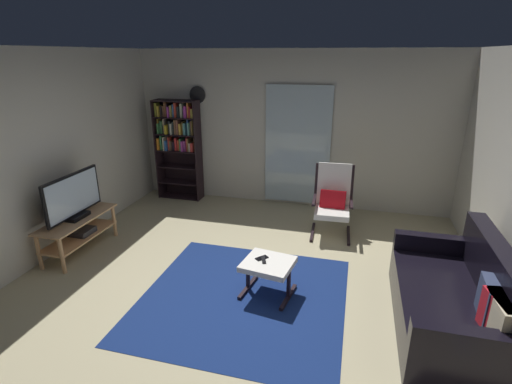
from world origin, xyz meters
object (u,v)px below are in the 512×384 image
leather_sofa (457,303)px  lounge_armchair (333,198)px  television (73,198)px  ottoman (268,267)px  bookshelf_near_tv (178,139)px  tv_remote (264,260)px  wall_clock (198,95)px  cell_phone (262,258)px  tv_stand (79,229)px

leather_sofa → lounge_armchair: bearing=124.2°
television → ottoman: bearing=-6.9°
bookshelf_near_tv → tv_remote: 3.47m
tv_remote → wall_clock: 3.61m
bookshelf_near_tv → wall_clock: (0.35, 0.15, 0.77)m
wall_clock → leather_sofa: bearing=-37.6°
bookshelf_near_tv → television: bearing=-99.9°
cell_phone → wall_clock: size_ratio=0.48×
tv_stand → lounge_armchair: bearing=24.3°
tv_stand → ottoman: tv_stand is taller
tv_remote → bookshelf_near_tv: bearing=110.3°
television → cell_phone: bearing=-6.0°
lounge_armchair → tv_remote: lounge_armchair is taller
lounge_armchair → leather_sofa: bearing=-55.8°
television → leather_sofa: (4.50, -0.46, -0.45)m
television → wall_clock: size_ratio=3.39×
lounge_armchair → bookshelf_near_tv: bearing=163.5°
tv_remote → ottoman: bearing=-30.1°
tv_remote → television: bearing=153.2°
television → tv_remote: television is taller
tv_stand → television: bearing=-76.0°
cell_phone → television: bearing=-145.3°
television → tv_stand: bearing=104.0°
bookshelf_near_tv → leather_sofa: bookshelf_near_tv is taller
bookshelf_near_tv → ottoman: bearing=-49.2°
tv_stand → bookshelf_near_tv: bearing=80.0°
television → bookshelf_near_tv: bookshelf_near_tv is taller
television → tv_remote: 2.64m
bookshelf_near_tv → ottoman: bookshelf_near_tv is taller
tv_stand → wall_clock: wall_clock is taller
leather_sofa → ottoman: (-1.85, 0.14, 0.02)m
tv_stand → leather_sofa: bearing=-5.9°
lounge_armchair → ottoman: 1.87m
bookshelf_near_tv → leather_sofa: size_ratio=1.00×
tv_stand → wall_clock: bearing=72.8°
leather_sofa → lounge_armchair: lounge_armchair is taller
television → lounge_armchair: 3.53m
tv_stand → tv_remote: tv_stand is taller
lounge_armchair → wall_clock: wall_clock is taller
television → cell_phone: size_ratio=7.03×
tv_stand → television: (0.00, -0.01, 0.45)m
tv_stand → cell_phone: (2.57, -0.28, 0.09)m
bookshelf_near_tv → leather_sofa: 4.99m
television → ottoman: television is taller
leather_sofa → cell_phone: bearing=174.6°
leather_sofa → bookshelf_near_tv: bearing=146.3°
leather_sofa → cell_phone: leather_sofa is taller
leather_sofa → tv_remote: bearing=175.6°
leather_sofa → ottoman: leather_sofa is taller
lounge_armchair → cell_phone: bearing=-110.2°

